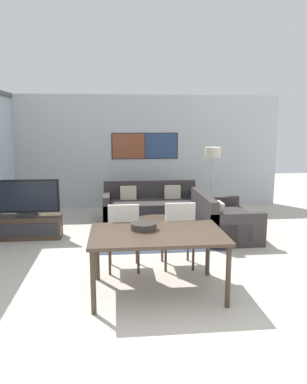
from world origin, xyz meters
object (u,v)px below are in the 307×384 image
at_px(tv_console, 27,227).
at_px(television, 26,198).
at_px(fruit_bowl, 144,226).
at_px(sofa_side, 221,222).
at_px(dining_table, 157,238).
at_px(floor_lamp, 213,158).
at_px(coffee_table, 159,225).
at_px(dining_chair_left, 124,234).
at_px(dining_chair_centre, 178,232).
at_px(sofa_main, 151,207).

bearing_deg(tv_console, television, 90.00).
bearing_deg(fruit_bowl, television, 129.97).
relative_size(sofa_side, dining_table, 0.97).
bearing_deg(television, sofa_side, -2.80).
distance_m(tv_console, floor_lamp, 4.09).
distance_m(tv_console, sofa_side, 3.61).
relative_size(coffee_table, fruit_bowl, 2.92).
xyz_separation_m(television, dining_chair_left, (1.74, -1.77, -0.21)).
distance_m(sofa_side, dining_table, 2.79).
xyz_separation_m(dining_table, dining_chair_centre, (0.40, 0.77, -0.16)).
distance_m(sofa_side, dining_chair_centre, 1.92).
relative_size(tv_console, television, 1.02).
bearing_deg(floor_lamp, dining_chair_left, -124.91).
relative_size(dining_chair_centre, fruit_bowl, 3.09).
bearing_deg(fruit_bowl, sofa_main, 83.09).
distance_m(sofa_main, dining_chair_centre, 2.98).
bearing_deg(sofa_side, television, 87.20).
relative_size(sofa_side, dining_chair_centre, 1.60).
bearing_deg(sofa_main, coffee_table, -90.00).
bearing_deg(floor_lamp, sofa_main, 175.74).
xyz_separation_m(sofa_main, floor_lamp, (1.35, -0.10, 1.09)).
xyz_separation_m(sofa_side, floor_lamp, (0.16, 1.31, 1.09)).
bearing_deg(coffee_table, television, 173.66).
xyz_separation_m(tv_console, dining_chair_left, (1.74, -1.77, 0.34)).
distance_m(sofa_main, dining_chair_left, 3.09).
bearing_deg(fruit_bowl, dining_chair_centre, 48.68).
bearing_deg(floor_lamp, fruit_bowl, -117.06).
distance_m(television, dining_table, 3.29).
distance_m(dining_table, dining_chair_centre, 0.88).
height_order(coffee_table, dining_table, dining_table).
xyz_separation_m(tv_console, dining_table, (2.13, -2.50, 0.50)).
relative_size(sofa_side, fruit_bowl, 4.93).
bearing_deg(sofa_side, fruit_bowl, 143.33).
height_order(sofa_main, floor_lamp, floor_lamp).
relative_size(sofa_main, fruit_bowl, 6.48).
bearing_deg(fruit_bowl, tv_console, 129.98).
relative_size(tv_console, floor_lamp, 0.77).
height_order(dining_chair_left, dining_chair_centre, same).
bearing_deg(tv_console, floor_lamp, 16.75).
xyz_separation_m(television, fruit_bowl, (1.98, -2.36, 0.07)).
xyz_separation_m(coffee_table, floor_lamp, (1.35, 1.40, 1.10)).
bearing_deg(dining_table, fruit_bowl, 136.82).
bearing_deg(dining_chair_left, sofa_main, 77.29).
bearing_deg(dining_chair_centre, coffee_table, 94.45).
distance_m(coffee_table, dining_chair_centre, 1.50).
bearing_deg(dining_chair_centre, sofa_side, 55.37).
bearing_deg(dining_table, sofa_side, 57.70).
relative_size(dining_table, dining_chair_left, 1.64).
relative_size(coffee_table, dining_table, 0.58).
distance_m(tv_console, dining_table, 3.33).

